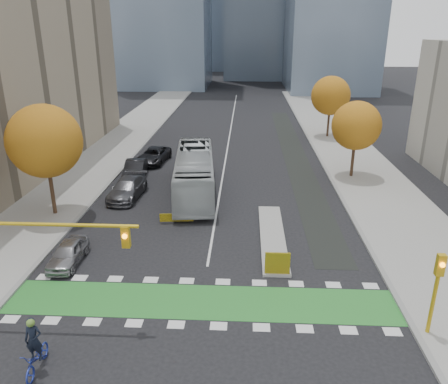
# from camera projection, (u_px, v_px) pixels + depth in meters

# --- Properties ---
(ground) EXTENTS (300.00, 300.00, 0.00)m
(ground) POSITION_uv_depth(u_px,v_px,m) (198.00, 320.00, 20.81)
(ground) COLOR black
(ground) RESTS_ON ground
(sidewalk_west) EXTENTS (7.00, 120.00, 0.15)m
(sidewalk_west) POSITION_uv_depth(u_px,v_px,m) (75.00, 179.00, 40.13)
(sidewalk_west) COLOR gray
(sidewalk_west) RESTS_ON ground
(sidewalk_east) EXTENTS (7.00, 120.00, 0.15)m
(sidewalk_east) POSITION_uv_depth(u_px,v_px,m) (373.00, 184.00, 38.84)
(sidewalk_east) COLOR gray
(sidewalk_east) RESTS_ON ground
(curb_west) EXTENTS (0.30, 120.00, 0.16)m
(curb_west) POSITION_uv_depth(u_px,v_px,m) (113.00, 179.00, 39.96)
(curb_west) COLOR gray
(curb_west) RESTS_ON ground
(curb_east) EXTENTS (0.30, 120.00, 0.16)m
(curb_east) POSITION_uv_depth(u_px,v_px,m) (333.00, 183.00, 39.01)
(curb_east) COLOR gray
(curb_east) RESTS_ON ground
(bike_crossing) EXTENTS (20.00, 3.00, 0.01)m
(bike_crossing) POSITION_uv_depth(u_px,v_px,m) (201.00, 302.00, 22.21)
(bike_crossing) COLOR #297D2C
(bike_crossing) RESTS_ON ground
(centre_line) EXTENTS (0.15, 70.00, 0.01)m
(centre_line) POSITION_uv_depth(u_px,v_px,m) (230.00, 133.00, 58.20)
(centre_line) COLOR silver
(centre_line) RESTS_ON ground
(bike_lane_paint) EXTENTS (2.50, 50.00, 0.01)m
(bike_lane_paint) POSITION_uv_depth(u_px,v_px,m) (294.00, 153.00, 48.50)
(bike_lane_paint) COLOR black
(bike_lane_paint) RESTS_ON ground
(median_island) EXTENTS (1.60, 10.00, 0.16)m
(median_island) POSITION_uv_depth(u_px,v_px,m) (272.00, 236.00, 29.01)
(median_island) COLOR gray
(median_island) RESTS_ON ground
(hazard_board) EXTENTS (1.40, 0.12, 1.30)m
(hazard_board) POSITION_uv_depth(u_px,v_px,m) (277.00, 263.00, 24.27)
(hazard_board) COLOR yellow
(hazard_board) RESTS_ON median_island
(tree_west) EXTENTS (5.20, 5.20, 8.22)m
(tree_west) POSITION_uv_depth(u_px,v_px,m) (45.00, 141.00, 30.63)
(tree_west) COLOR #332114
(tree_west) RESTS_ON ground
(tree_east_near) EXTENTS (4.40, 4.40, 7.08)m
(tree_east_near) POSITION_uv_depth(u_px,v_px,m) (356.00, 126.00, 39.09)
(tree_east_near) COLOR #332114
(tree_east_near) RESTS_ON ground
(tree_east_far) EXTENTS (4.80, 4.80, 7.65)m
(tree_east_far) POSITION_uv_depth(u_px,v_px,m) (331.00, 96.00, 53.90)
(tree_east_far) COLOR #332114
(tree_east_far) RESTS_ON ground
(traffic_signal_west) EXTENTS (8.53, 0.56, 5.20)m
(traffic_signal_west) POSITION_uv_depth(u_px,v_px,m) (17.00, 246.00, 19.29)
(traffic_signal_west) COLOR #BF9914
(traffic_signal_west) RESTS_ON ground
(traffic_signal_east) EXTENTS (0.35, 0.43, 4.10)m
(traffic_signal_east) POSITION_uv_depth(u_px,v_px,m) (437.00, 283.00, 18.87)
(traffic_signal_east) COLOR #BF9914
(traffic_signal_east) RESTS_ON ground
(cyclist) EXTENTS (0.86, 2.16, 2.45)m
(cyclist) POSITION_uv_depth(u_px,v_px,m) (36.00, 353.00, 17.51)
(cyclist) COLOR navy
(cyclist) RESTS_ON ground
(bus) EXTENTS (4.27, 13.10, 3.58)m
(bus) POSITION_uv_depth(u_px,v_px,m) (195.00, 173.00, 36.25)
(bus) COLOR #B0B6B8
(bus) RESTS_ON ground
(parked_car_a) EXTENTS (1.59, 3.90, 1.32)m
(parked_car_a) POSITION_uv_depth(u_px,v_px,m) (68.00, 253.00, 25.65)
(parked_car_a) COLOR gray
(parked_car_a) RESTS_ON ground
(parked_car_b) EXTENTS (2.19, 5.10, 1.63)m
(parked_car_b) POSITION_uv_depth(u_px,v_px,m) (135.00, 169.00, 40.32)
(parked_car_b) COLOR black
(parked_car_b) RESTS_ON ground
(parked_car_c) EXTENTS (2.60, 5.58, 1.58)m
(parked_car_c) POSITION_uv_depth(u_px,v_px,m) (127.00, 188.00, 35.63)
(parked_car_c) COLOR #4C4D52
(parked_car_c) RESTS_ON ground
(parked_car_d) EXTENTS (3.13, 5.70, 1.51)m
(parked_car_d) POSITION_uv_depth(u_px,v_px,m) (154.00, 155.00, 44.99)
(parked_car_d) COLOR black
(parked_car_d) RESTS_ON ground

